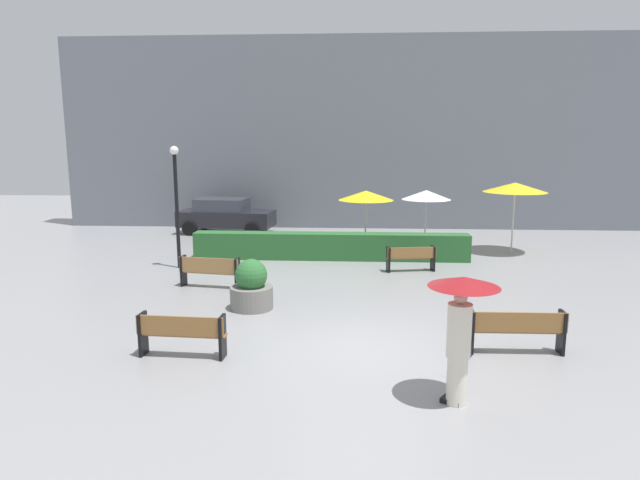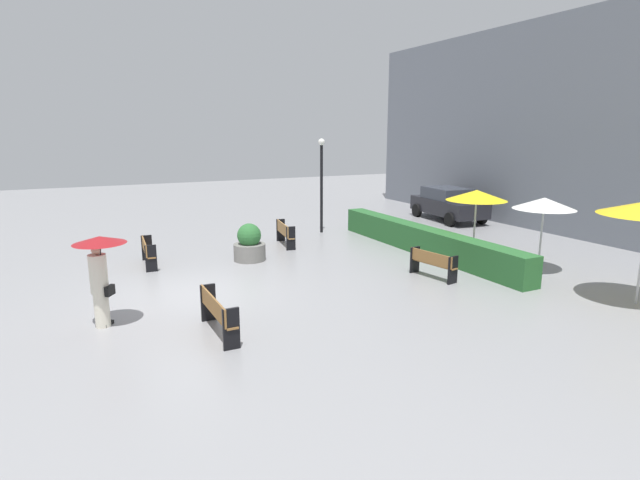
# 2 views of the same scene
# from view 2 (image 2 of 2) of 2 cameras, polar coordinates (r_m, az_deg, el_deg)

# --- Properties ---
(ground_plane) EXTENTS (60.00, 60.00, 0.00)m
(ground_plane) POSITION_cam_2_polar(r_m,az_deg,el_deg) (13.92, -14.37, -5.96)
(ground_plane) COLOR gray
(bench_near_left) EXTENTS (1.73, 0.44, 0.85)m
(bench_near_left) POSITION_cam_2_polar(r_m,az_deg,el_deg) (17.04, -19.06, -1.13)
(bench_near_left) COLOR olive
(bench_near_left) RESTS_ON ground
(bench_back_row) EXTENTS (1.62, 0.62, 0.81)m
(bench_back_row) POSITION_cam_2_polar(r_m,az_deg,el_deg) (15.14, 12.69, -2.50)
(bench_back_row) COLOR olive
(bench_back_row) RESTS_ON ground
(bench_far_left) EXTENTS (1.79, 0.59, 0.88)m
(bench_far_left) POSITION_cam_2_polar(r_m,az_deg,el_deg) (19.01, -4.07, 0.91)
(bench_far_left) COLOR #9E7242
(bench_far_left) RESTS_ON ground
(bench_near_right) EXTENTS (1.88, 0.37, 0.87)m
(bench_near_right) POSITION_cam_2_polar(r_m,az_deg,el_deg) (10.97, -11.67, -7.96)
(bench_near_right) COLOR olive
(bench_near_right) RESTS_ON ground
(pedestrian_with_umbrella) EXTENTS (1.12, 1.12, 2.06)m
(pedestrian_with_umbrella) POSITION_cam_2_polar(r_m,az_deg,el_deg) (11.90, -23.81, -2.67)
(pedestrian_with_umbrella) COLOR silver
(pedestrian_with_umbrella) RESTS_ON ground
(planter_pot) EXTENTS (1.07, 1.07, 1.26)m
(planter_pot) POSITION_cam_2_polar(r_m,az_deg,el_deg) (16.95, -8.05, -0.53)
(planter_pot) COLOR slate
(planter_pot) RESTS_ON ground
(lamp_post) EXTENTS (0.28, 0.28, 3.97)m
(lamp_post) POSITION_cam_2_polar(r_m,az_deg,el_deg) (21.18, 0.17, 7.34)
(lamp_post) COLOR black
(lamp_post) RESTS_ON ground
(patio_umbrella_yellow) EXTENTS (2.03, 2.03, 2.33)m
(patio_umbrella_yellow) POSITION_cam_2_polar(r_m,az_deg,el_deg) (17.73, 17.42, 4.88)
(patio_umbrella_yellow) COLOR silver
(patio_umbrella_yellow) RESTS_ON ground
(patio_umbrella_white) EXTENTS (1.83, 1.83, 2.31)m
(patio_umbrella_white) POSITION_cam_2_polar(r_m,az_deg,el_deg) (16.60, 24.20, 3.81)
(patio_umbrella_white) COLOR silver
(patio_umbrella_white) RESTS_ON ground
(hedge_strip) EXTENTS (9.65, 0.70, 0.93)m
(hedge_strip) POSITION_cam_2_polar(r_m,az_deg,el_deg) (18.17, 11.65, -0.02)
(hedge_strip) COLOR #28602D
(hedge_strip) RESTS_ON ground
(building_facade) EXTENTS (28.00, 1.20, 8.89)m
(building_facade) POSITION_cam_2_polar(r_m,az_deg,el_deg) (22.65, 29.48, 11.21)
(building_facade) COLOR slate
(building_facade) RESTS_ON ground
(parked_car) EXTENTS (4.35, 2.30, 1.57)m
(parked_car) POSITION_cam_2_polar(r_m,az_deg,el_deg) (25.19, 14.37, 4.06)
(parked_car) COLOR black
(parked_car) RESTS_ON ground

